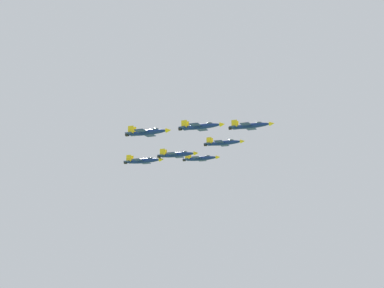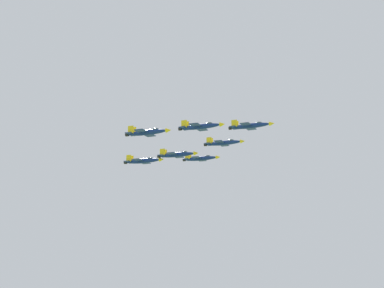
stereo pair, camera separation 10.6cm
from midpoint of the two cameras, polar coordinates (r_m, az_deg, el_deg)
jet_lead at (r=197.86m, az=6.70°, el=2.09°), size 13.28×16.24×3.92m
jet_left_wingman at (r=214.20m, az=3.63°, el=0.14°), size 13.43×15.83×3.87m
jet_right_wingman at (r=189.82m, az=1.00°, el=2.03°), size 13.70×16.32×3.98m
jet_left_outer at (r=231.17m, az=1.01°, el=-1.65°), size 13.45×15.91×3.89m
jet_right_outer at (r=183.31m, az=-5.15°, el=1.35°), size 13.53×16.02×3.91m
jet_slot_rear at (r=206.15m, az=-1.72°, el=-1.22°), size 13.41×15.82×3.87m
jet_trailing at (r=212.70m, az=-5.62°, el=-1.92°), size 13.67×16.15×3.95m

